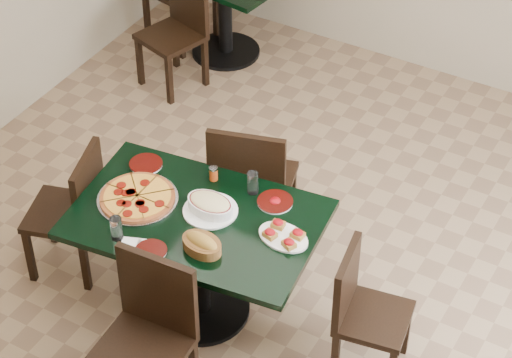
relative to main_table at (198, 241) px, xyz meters
The scene contains 18 objects.
floor 0.71m from the main_table, 46.42° to the left, with size 5.50×5.50×0.00m, color #846A4C.
main_table is the anchor object (origin of this frame).
chair_far 0.60m from the main_table, 90.54° to the left, with size 0.57×0.57×0.99m.
chair_near 0.66m from the main_table, 79.84° to the right, with size 0.47×0.47×0.95m.
chair_right 0.98m from the main_table, ahead, with size 0.43×0.43×0.80m.
chair_left 0.84m from the main_table, behind, with size 0.51×0.51×0.88m.
back_chair_near 2.41m from the main_table, 125.81° to the left, with size 0.51×0.51×0.88m.
pepperoni_pizza 0.41m from the main_table, behind, with size 0.45×0.45×0.04m.
lasagna_casserole 0.24m from the main_table, 57.87° to the left, with size 0.30×0.30×0.09m.
bread_basket 0.34m from the main_table, 50.82° to the right, with size 0.25×0.19×0.10m.
bruschetta_platter 0.54m from the main_table, ahead, with size 0.32×0.25×0.05m.
side_plate_near 0.40m from the main_table, 99.36° to the right, with size 0.17×0.17×0.02m.
side_plate_far_r 0.48m from the main_table, 44.25° to the left, with size 0.20×0.20×0.03m.
side_plate_far_l 0.57m from the main_table, 155.16° to the left, with size 0.19×0.19×0.02m.
napkin_setting 0.44m from the main_table, 111.80° to the right, with size 0.20×0.20×0.01m.
water_glass_a 0.44m from the main_table, 63.31° to the left, with size 0.06×0.06×0.13m, color white.
water_glass_b 0.51m from the main_table, 127.80° to the right, with size 0.06×0.06×0.14m, color white.
pepper_shaker 0.40m from the main_table, 104.62° to the left, with size 0.05×0.05×0.09m.
Camera 1 is at (1.98, -3.62, 4.41)m, focal length 70.00 mm.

